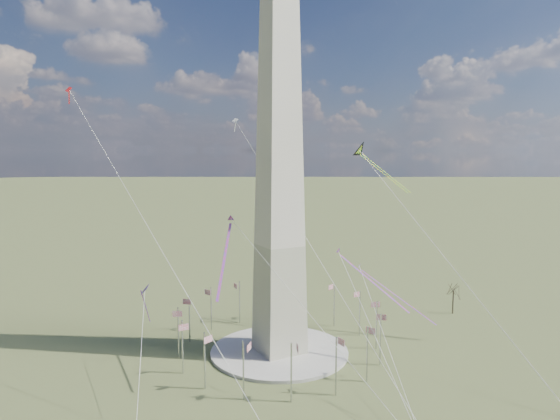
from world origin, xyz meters
name	(u,v)px	position (x,y,z in m)	size (l,w,h in m)	color
ground	(279,353)	(0.00, 0.00, 0.00)	(2000.00, 2000.00, 0.00)	#555F2F
plaza	(279,351)	(0.00, 0.00, 0.40)	(36.00, 36.00, 0.80)	#B0ACA1
washington_monument	(279,170)	(0.00, 0.00, 47.95)	(15.56, 15.56, 100.00)	#B5B197
flagpole_ring	(279,326)	(0.00, 0.00, 7.27)	(54.40, 54.40, 13.00)	#B8BBBF
tree_near	(454,289)	(64.75, 1.45, 8.13)	(6.52, 6.52, 11.40)	#443829
kite_delta_black	(363,154)	(31.57, 7.38, 51.87)	(11.28, 17.55, 14.54)	black
kite_diamond_purple	(145,293)	(-32.08, 10.12, 17.80)	(2.68, 3.44, 10.04)	#3D1C81
kite_streamer_left	(362,273)	(18.07, -11.11, 21.80)	(10.19, 18.72, 13.96)	#FF4328
kite_streamer_mid	(227,245)	(-15.40, -2.33, 30.55)	(12.69, 20.36, 15.67)	#FF4328
kite_streamer_right	(385,286)	(33.47, -1.78, 13.91)	(15.03, 18.88, 15.68)	#FF4328
kite_small_red	(69,91)	(-45.37, 29.47, 67.86)	(1.64, 1.47, 4.46)	red
kite_small_white	(235,122)	(8.36, 47.69, 62.49)	(1.79, 1.59, 4.79)	silver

